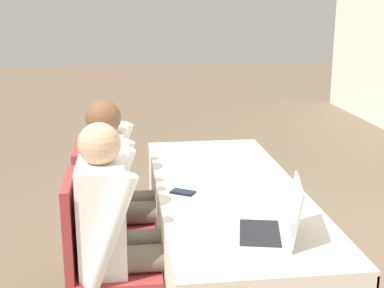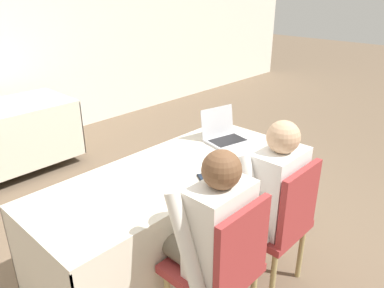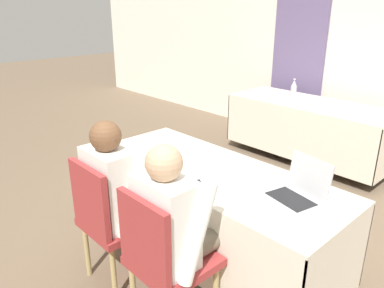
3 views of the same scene
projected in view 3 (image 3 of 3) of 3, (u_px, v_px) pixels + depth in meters
The scene contains 12 objects.
ground_plane at pixel (211, 256), 2.92m from camera, with size 24.00×24.00×0.00m, color brown.
curtain_panel at pixel (299, 45), 5.15m from camera, with size 0.80×0.04×2.65m.
conference_table_near at pixel (212, 192), 2.72m from camera, with size 1.97×0.77×0.74m.
conference_table_far at pixel (310, 117), 4.55m from camera, with size 1.97×0.77×0.74m.
laptop at pixel (296, 193), 2.24m from camera, with size 0.37×0.34×0.25m.
cell_phone at pixel (192, 183), 2.45m from camera, with size 0.13×0.14×0.01m.
paper_beside_laptop at pixel (236, 176), 2.57m from camera, with size 0.32×0.36×0.00m.
water_bottle at pixel (293, 91), 4.51m from camera, with size 0.07×0.07×0.28m.
chair_near_left at pixel (109, 217), 2.49m from camera, with size 0.44×0.44×0.92m.
chair_near_right at pixel (163, 257), 2.10m from camera, with size 0.44×0.44×0.92m.
person_checkered_shirt at pixel (121, 191), 2.50m from camera, with size 0.50×0.52×1.18m.
person_white_shirt at pixel (177, 225), 2.11m from camera, with size 0.50×0.52×1.18m.
Camera 3 is at (1.67, -1.77, 1.84)m, focal length 35.00 mm.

